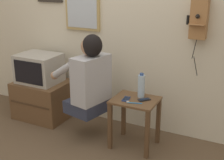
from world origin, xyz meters
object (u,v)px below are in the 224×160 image
person (89,78)px  wall_mirror (82,4)px  cell_phone_spare (144,100)px  water_bottle (141,86)px  wall_phone_antique (199,18)px  television (39,68)px  cell_phone_held (126,99)px  toothbrush (133,103)px

person → wall_mirror: size_ratio=1.45×
cell_phone_spare → water_bottle: 0.15m
person → wall_phone_antique: bearing=-53.4°
television → cell_phone_spare: bearing=-4.8°
wall_phone_antique → wall_mirror: bearing=178.3°
wall_phone_antique → cell_phone_held: wall_phone_antique is taller
cell_phone_spare → cell_phone_held: bearing=-116.0°
person → wall_phone_antique: wall_phone_antique is taller
person → toothbrush: (0.53, -0.06, -0.16)m
cell_phone_spare → toothbrush: toothbrush is taller
wall_phone_antique → water_bottle: 0.88m
television → water_bottle: (1.37, -0.05, 0.01)m
cell_phone_held → wall_phone_antique: bearing=30.3°
television → water_bottle: television is taller
television → water_bottle: size_ratio=1.94×
wall_mirror → cell_phone_held: size_ratio=4.59×
wall_mirror → cell_phone_held: wall_mirror is taller
person → cell_phone_held: 0.46m
person → television: size_ratio=1.74×
wall_phone_antique → person: bearing=-156.1°
wall_mirror → cell_phone_spare: wall_mirror is taller
person → television: bearing=89.8°
television → toothbrush: bearing=-10.4°
toothbrush → wall_mirror: bearing=40.8°
cell_phone_spare → water_bottle: size_ratio=0.51×
person → cell_phone_spare: person is taller
television → water_bottle: 1.37m
television → wall_phone_antique: 1.97m
cell_phone_held → water_bottle: (0.11, 0.14, 0.12)m
cell_phone_held → person: bearing=173.2°
wall_phone_antique → water_bottle: wall_phone_antique is taller
water_bottle → cell_phone_spare: bearing=-47.2°
person → water_bottle: (0.54, 0.14, -0.04)m
wall_mirror → water_bottle: wall_mirror is taller
wall_phone_antique → cell_phone_spare: bearing=-137.0°
wall_mirror → wall_phone_antique: bearing=-1.7°
cell_phone_spare → wall_phone_antique: bearing=85.5°
television → wall_mirror: (0.47, 0.29, 0.76)m
person → cell_phone_spare: size_ratio=6.60×
water_bottle → toothbrush: water_bottle is taller
wall_phone_antique → cell_phone_held: bearing=-142.4°
toothbrush → cell_phone_spare: bearing=-46.1°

